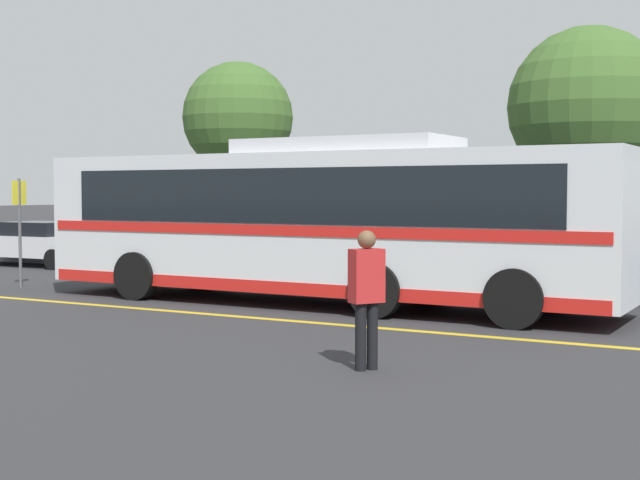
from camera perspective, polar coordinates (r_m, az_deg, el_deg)
ground_plane at (r=17.53m, az=2.03°, el=-4.24°), size 220.00×220.00×0.00m
lane_strip_0 at (r=15.86m, az=-3.86°, el=-5.02°), size 31.98×0.20×0.01m
curb_strip at (r=22.08m, az=6.13°, el=-2.55°), size 39.98×0.36×0.15m
transit_bus at (r=17.59m, az=0.04°, el=1.34°), size 12.32×2.72×3.27m
parked_car_0 at (r=28.32m, az=-17.59°, el=-0.17°), size 4.76×1.96×1.34m
parked_car_1 at (r=23.98m, az=-8.63°, el=-0.47°), size 4.07×2.01×1.52m
parked_car_2 at (r=21.49m, az=2.24°, el=-1.04°), size 4.57×1.92×1.38m
parked_car_3 at (r=19.80m, az=17.32°, el=-1.30°), size 4.70×2.07×1.55m
pedestrian_0 at (r=11.17m, az=3.00°, el=-3.24°), size 0.42×0.47×1.76m
bus_stop_sign at (r=21.86m, az=-18.67°, el=1.27°), size 0.07×0.40×2.55m
tree_0 at (r=30.09m, az=-5.29°, el=7.79°), size 3.69×3.69×6.57m
tree_2 at (r=22.94m, az=16.77°, el=8.17°), size 3.89×3.89×6.28m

